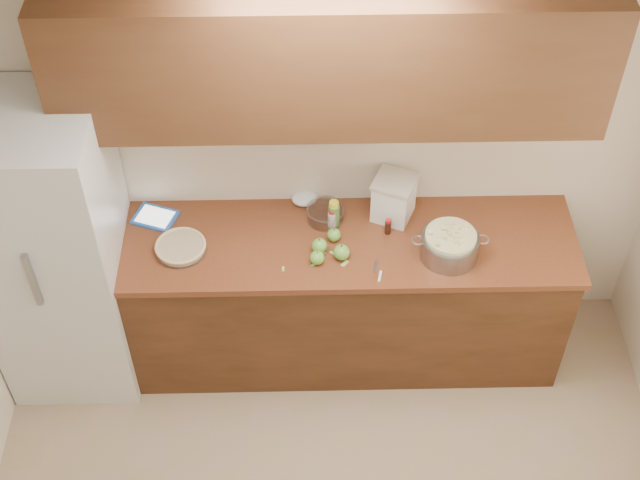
{
  "coord_description": "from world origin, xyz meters",
  "views": [
    {
      "loc": [
        -0.12,
        -1.76,
        4.34
      ],
      "look_at": [
        -0.05,
        1.43,
        0.98
      ],
      "focal_mm": 50.0,
      "sensor_mm": 36.0,
      "label": 1
    }
  ],
  "objects_px": {
    "colander": "(450,245)",
    "flour_canister": "(394,197)",
    "tablet": "(155,217)",
    "pie": "(181,247)"
  },
  "relations": [
    {
      "from": "tablet",
      "to": "pie",
      "type": "bearing_deg",
      "value": -35.87
    },
    {
      "from": "flour_canister",
      "to": "tablet",
      "type": "xyz_separation_m",
      "value": [
        -1.29,
        0.0,
        -0.12
      ]
    },
    {
      "from": "flour_canister",
      "to": "tablet",
      "type": "bearing_deg",
      "value": 179.96
    },
    {
      "from": "pie",
      "to": "tablet",
      "type": "xyz_separation_m",
      "value": [
        -0.16,
        0.24,
        -0.01
      ]
    },
    {
      "from": "pie",
      "to": "flour_canister",
      "type": "xyz_separation_m",
      "value": [
        1.13,
        0.24,
        0.11
      ]
    },
    {
      "from": "pie",
      "to": "colander",
      "type": "height_order",
      "value": "colander"
    },
    {
      "from": "flour_canister",
      "to": "colander",
      "type": "bearing_deg",
      "value": -48.23
    },
    {
      "from": "pie",
      "to": "colander",
      "type": "distance_m",
      "value": 1.4
    },
    {
      "from": "tablet",
      "to": "flour_canister",
      "type": "bearing_deg",
      "value": 20.12
    },
    {
      "from": "colander",
      "to": "flour_canister",
      "type": "height_order",
      "value": "flour_canister"
    }
  ]
}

